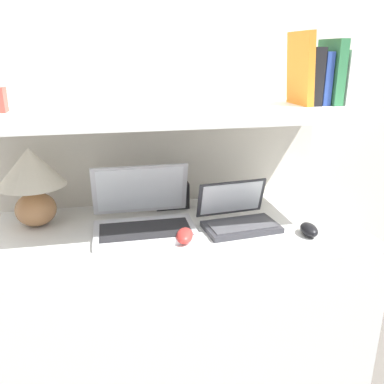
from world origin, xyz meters
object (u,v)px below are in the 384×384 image
Objects in this scene: book_blue at (320,78)px; book_black at (310,76)px; book_white at (340,77)px; table_lamp at (32,178)px; book_green at (330,72)px; computer_mouse at (185,236)px; laptop_small at (238,217)px; book_orange at (300,69)px; router_box at (172,196)px; second_mouse at (309,230)px; laptop_large at (143,217)px.

book_black reaches higher than book_blue.
book_white is at bearing 0.00° from book_black.
book_black is (1.02, -0.08, 0.35)m from table_lamp.
book_white reaches higher than table_lamp.
book_black is at bearing 180.00° from book_green.
computer_mouse is at bearing -164.25° from book_white.
laptop_small is 0.59m from book_orange.
book_black is at bearing 19.31° from computer_mouse.
book_orange is at bearing -18.43° from router_box.
second_mouse is 0.52× the size of book_blue.
book_orange is (0.98, -0.08, 0.38)m from table_lamp.
book_orange reaches higher than second_mouse.
laptop_large is at bearing -176.72° from book_green.
book_orange is (-0.04, 0.00, 0.03)m from book_black.
book_orange is (0.45, -0.15, 0.51)m from router_box.
laptop_large is 1.58× the size of book_green.
book_green is 1.14× the size of book_black.
book_white is at bearing -0.00° from book_blue.
computer_mouse is 0.76m from book_blue.
table_lamp is at bearing 175.92° from book_green.
book_white reaches higher than computer_mouse.
table_lamp is at bearing 167.22° from laptop_small.
computer_mouse is 1.15× the size of second_mouse.
laptop_small is 0.60m from book_blue.
book_green is (0.14, 0.22, 0.53)m from second_mouse.
table_lamp is 1.19m from book_white.
laptop_small is 1.54× the size of book_blue.
second_mouse is 0.56m from book_blue.
router_box is 0.68× the size of book_black.
router_box is (-0.43, 0.37, 0.03)m from second_mouse.
table_lamp is at bearing -172.12° from router_box.
book_black is (-0.08, 0.00, -0.01)m from book_green.
laptop_large is 1.88× the size of book_white.
table_lamp is 1.08m from book_black.
laptop_large is 0.83m from book_blue.
router_box is at bearing 88.47° from computer_mouse.
book_blue reaches higher than laptop_small.
router_box is at bearing 161.57° from book_orange.
laptop_small is 2.57× the size of computer_mouse.
laptop_large is 1.26× the size of laptop_small.
book_blue reaches higher than second_mouse.
computer_mouse is 0.73m from book_orange.
book_green is at bearing -14.73° from router_box.
book_black is at bearing -180.00° from book_blue.
router_box is at bearing 166.18° from book_white.
book_green is (0.58, -0.15, 0.49)m from router_box.
table_lamp is 2.64× the size of computer_mouse.
book_orange reaches higher than book_white.
computer_mouse is (-0.22, -0.09, -0.01)m from laptop_small.
book_green is at bearing -0.00° from book_blue.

